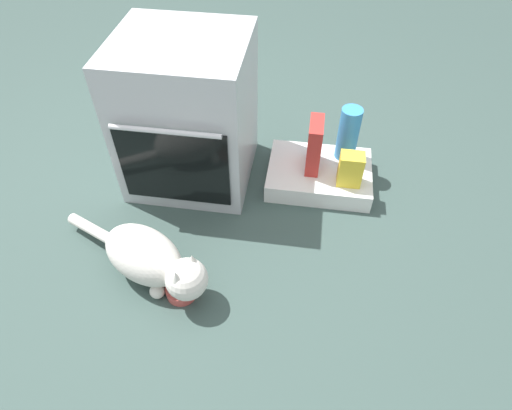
% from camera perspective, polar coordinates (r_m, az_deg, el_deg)
% --- Properties ---
extents(ground, '(8.00, 8.00, 0.00)m').
position_cam_1_polar(ground, '(2.24, -10.47, -2.34)').
color(ground, '#384C47').
extents(oven, '(0.62, 0.63, 0.77)m').
position_cam_1_polar(oven, '(2.26, -8.92, 11.60)').
color(oven, '#B7BABF').
rests_on(oven, ground).
extents(pantry_cabinet, '(0.55, 0.40, 0.10)m').
position_cam_1_polar(pantry_cabinet, '(2.41, 8.22, 3.96)').
color(pantry_cabinet, white).
rests_on(pantry_cabinet, ground).
extents(food_bowl, '(0.14, 0.14, 0.08)m').
position_cam_1_polar(food_bowl, '(1.96, -9.72, -10.83)').
color(food_bowl, '#C64C47').
rests_on(food_bowl, ground).
extents(cat, '(0.78, 0.43, 0.26)m').
position_cam_1_polar(cat, '(1.95, -13.54, -6.87)').
color(cat, silver).
rests_on(cat, ground).
extents(cereal_box, '(0.07, 0.18, 0.28)m').
position_cam_1_polar(cereal_box, '(2.28, 7.62, 7.71)').
color(cereal_box, '#B72D28').
rests_on(cereal_box, pantry_cabinet).
extents(snack_bag, '(0.12, 0.09, 0.18)m').
position_cam_1_polar(snack_bag, '(2.25, 12.22, 4.58)').
color(snack_bag, yellow).
rests_on(snack_bag, pantry_cabinet).
extents(water_bottle, '(0.11, 0.11, 0.30)m').
position_cam_1_polar(water_bottle, '(2.37, 11.94, 9.08)').
color(water_bottle, '#388CD1').
rests_on(water_bottle, pantry_cabinet).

